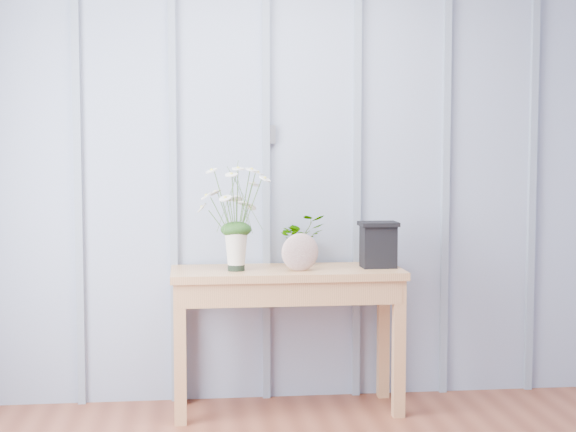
{
  "coord_description": "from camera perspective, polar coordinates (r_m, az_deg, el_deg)",
  "views": [
    {
      "loc": [
        -0.67,
        -2.52,
        1.39
      ],
      "look_at": [
        -0.16,
        1.94,
        1.03
      ],
      "focal_mm": 55.0,
      "sensor_mm": 36.0,
      "label": 1
    }
  ],
  "objects": [
    {
      "name": "sideboard",
      "position": [
        4.61,
        -0.07,
        -4.85
      ],
      "size": [
        1.2,
        0.45,
        0.75
      ],
      "color": "#B07A4C",
      "rests_on": "ground"
    },
    {
      "name": "daisy_vase",
      "position": [
        4.5,
        -3.38,
        0.8
      ],
      "size": [
        0.39,
        0.3,
        0.55
      ],
      "color": "black",
      "rests_on": "sideboard"
    },
    {
      "name": "spider_plant",
      "position": [
        4.72,
        0.82,
        -1.54
      ],
      "size": [
        0.3,
        0.28,
        0.27
      ],
      "primitive_type": "imported",
      "rotation": [
        0.0,
        0.0,
        0.32
      ],
      "color": "#153911",
      "rests_on": "sideboard"
    },
    {
      "name": "felt_disc_vessel",
      "position": [
        4.49,
        0.79,
        -2.36
      ],
      "size": [
        0.2,
        0.08,
        0.19
      ],
      "primitive_type": "ellipsoid",
      "rotation": [
        0.0,
        0.0,
        0.14
      ],
      "color": "brown",
      "rests_on": "sideboard"
    },
    {
      "name": "carved_box",
      "position": [
        4.65,
        5.86,
        -1.82
      ],
      "size": [
        0.2,
        0.16,
        0.24
      ],
      "color": "black",
      "rests_on": "sideboard"
    }
  ]
}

